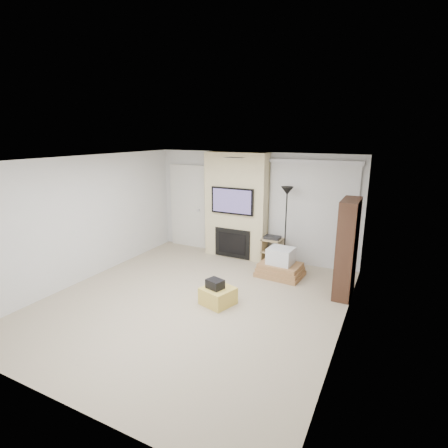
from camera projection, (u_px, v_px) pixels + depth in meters
The scene contains 16 objects.
floor at pixel (194, 301), 6.25m from camera, with size 5.00×5.50×0.00m, color tan.
ceiling at pixel (191, 160), 5.62m from camera, with size 5.00×5.50×0.00m, color white.
wall_back at pixel (253, 205), 8.31m from camera, with size 5.00×2.50×0.00m, color silver.
wall_front at pixel (50, 301), 3.55m from camera, with size 5.00×2.50×0.00m, color silver.
wall_left at pixel (86, 219), 7.02m from camera, with size 5.50×2.50×0.00m, color silver.
wall_right at pixel (346, 257), 4.85m from camera, with size 5.50×2.50×0.00m, color silver.
hvac_vent at pixel (234, 158), 6.14m from camera, with size 0.35×0.18×0.01m, color silver.
ottoman at pixel (218, 296), 6.12m from camera, with size 0.50×0.50×0.30m, color #DABB4F.
black_bag at pixel (215, 284), 6.05m from camera, with size 0.28×0.22×0.16m, color black.
fireplace_wall at pixel (236, 206), 8.28m from camera, with size 1.50×0.47×2.50m.
entry_door at pixel (188, 207), 9.11m from camera, with size 1.02×0.11×2.14m.
vertical_blinds at pixel (312, 210), 7.65m from camera, with size 1.98×0.10×2.37m.
floor_lamp at pixel (287, 204), 7.52m from camera, with size 0.27×0.27×1.81m.
av_stand at pixel (272, 249), 7.96m from camera, with size 0.45×0.38×0.66m.
box_stack at pixel (280, 265), 7.30m from camera, with size 0.96×0.76×0.61m.
bookshelf at pixel (347, 248), 6.29m from camera, with size 0.30×0.80×1.80m.
Camera 1 is at (3.04, -4.85, 2.91)m, focal length 28.00 mm.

